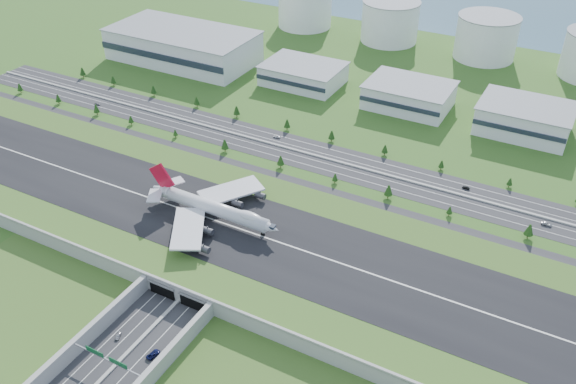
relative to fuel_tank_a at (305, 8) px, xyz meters
The scene contains 20 objects.
ground 332.88m from the fuel_tank_a, 68.84° to the right, with size 1200.00×1200.00×0.00m, color #224F18.
airfield_deck 332.76m from the fuel_tank_a, 68.84° to the right, with size 520.00×100.00×9.20m.
underpass_road 426.88m from the fuel_tank_a, 73.66° to the right, with size 38.80×120.40×8.00m.
sign_gantry_near 422.58m from the fuel_tank_a, 73.50° to the right, with size 38.70×0.70×9.80m.
north_expressway 246.84m from the fuel_tank_a, 60.83° to the right, with size 560.00×36.00×0.12m, color #28282B.
tree_row 241.04m from the fuel_tank_a, 63.01° to the right, with size 498.97×48.68×8.48m.
hangar_west 134.72m from the fuel_tank_a, 111.80° to the right, with size 120.00×60.00×25.00m, color silver.
hangar_mid_a 134.54m from the fuel_tank_a, 63.43° to the right, with size 58.00×42.00×15.00m, color silver.
hangar_mid_b 188.43m from the fuel_tank_a, 39.61° to the right, with size 58.00×42.00×17.00m, color silver.
hangar_mid_c 255.13m from the fuel_tank_a, 28.07° to the right, with size 58.00×42.00×19.00m, color silver.
fuel_tank_a is the anchor object (origin of this frame).
fuel_tank_b 85.00m from the fuel_tank_a, ahead, with size 50.00×50.00×35.00m, color white.
fuel_tank_c 170.00m from the fuel_tank_a, ahead, with size 50.00×50.00×35.00m, color white.
boeing_747 326.21m from the fuel_tank_a, 71.18° to the right, with size 78.36×74.08×24.23m.
car_0 405.25m from the fuel_tank_a, 74.14° to the right, with size 1.78×4.43×1.51m, color #ACABB0.
car_2 411.77m from the fuel_tank_a, 71.56° to the right, with size 2.85×6.18×1.72m, color #0B113B.
car_4 232.47m from the fuel_tank_a, 103.38° to the right, with size 1.81×4.49×1.53m, color #555559.
car_5 295.72m from the fuel_tank_a, 44.55° to the right, with size 1.49×4.28×1.41m, color black.
car_6 339.50m from the fuel_tank_a, 40.72° to the right, with size 2.53×5.48×1.52m, color #B4B5B9.
car_7 223.19m from the fuel_tank_a, 67.66° to the right, with size 2.03×4.99×1.45m, color silver.
Camera 1 is at (138.96, -202.59, 195.33)m, focal length 38.00 mm.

